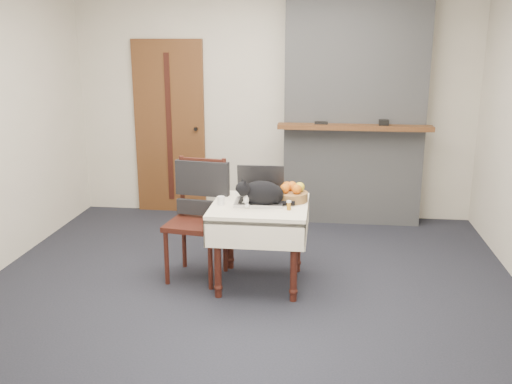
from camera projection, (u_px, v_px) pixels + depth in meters
ground at (250, 282)px, 4.84m from camera, size 4.50×4.50×0.00m
room_shell at (257, 68)px, 4.83m from camera, size 4.52×4.01×2.61m
door at (170, 128)px, 6.61m from camera, size 0.82×0.10×2.00m
chimney at (354, 106)px, 6.17m from camera, size 1.62×0.48×2.60m
side_table at (260, 217)px, 4.67m from camera, size 0.78×0.78×0.70m
laptop at (260, 193)px, 4.70m from camera, size 0.40×0.35×0.29m
cat at (263, 193)px, 4.58m from camera, size 0.49×0.31×0.23m
cream_jar at (221, 201)px, 4.62m from camera, size 0.06×0.06×0.07m
pill_bottle at (289, 205)px, 4.48m from camera, size 0.04×0.04×0.08m
fruit_basket at (292, 194)px, 4.72m from camera, size 0.27×0.27×0.15m
desk_clutter at (284, 203)px, 4.65m from camera, size 0.12×0.08×0.01m
chair at (200, 202)px, 4.88m from camera, size 0.52×0.51×1.02m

